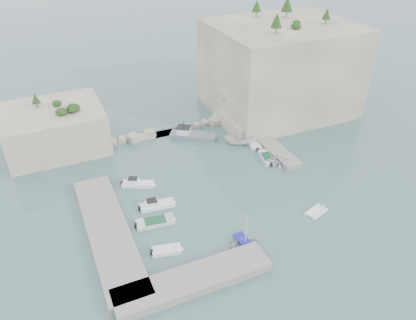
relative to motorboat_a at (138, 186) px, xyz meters
name	(u,v)px	position (x,y,z in m)	size (l,w,h in m)	color
ground	(225,198)	(10.62, -8.03, 0.00)	(400.00, 400.00, 0.00)	slate
cliff_east	(280,68)	(33.62, 14.97, 8.50)	(26.00, 22.00, 17.00)	beige
cliff_terrace	(245,121)	(23.62, 9.97, 1.25)	(8.00, 10.00, 2.50)	beige
outcrop_west	(56,128)	(-9.38, 16.97, 3.50)	(16.00, 14.00, 7.00)	beige
quay_west	(108,232)	(-6.38, -9.03, 0.55)	(5.00, 24.00, 1.10)	#9E9689
quay_south	(193,280)	(0.62, -20.53, 0.55)	(18.00, 4.00, 1.10)	#9E9689
ledge_east	(269,144)	(24.12, 1.97, 0.40)	(3.00, 16.00, 0.80)	#9E9689
breakwater	(168,129)	(9.62, 13.97, 0.70)	(28.00, 3.00, 1.40)	beige
motorboat_a	(138,186)	(0.00, 0.00, 0.00)	(5.17, 1.54, 1.40)	white
motorboat_c	(155,223)	(-0.23, -9.23, 0.00)	(5.48, 1.99, 0.70)	silver
motorboat_e	(167,252)	(-0.55, -14.77, 0.00)	(3.85, 1.58, 0.70)	white
motorboat_b	(157,207)	(1.09, -5.98, 0.00)	(5.24, 1.72, 1.40)	white
rowboat	(245,245)	(8.77, -17.59, 0.00)	(2.95, 4.13, 0.86)	white
inflatable_dinghy	(316,213)	(20.63, -16.10, 0.00)	(3.49, 1.69, 0.44)	white
tender_east_a	(277,164)	(22.37, -3.38, 0.00)	(3.25, 3.76, 1.98)	silver
tender_east_b	(266,159)	(21.53, -1.42, 0.00)	(4.88, 1.66, 0.70)	silver
tender_east_c	(253,144)	(21.97, 3.92, 0.00)	(5.56, 1.80, 0.70)	silver
tender_east_d	(239,145)	(19.57, 4.69, 0.00)	(1.93, 5.12, 1.98)	white
work_boat	(193,138)	(13.10, 10.27, 0.00)	(8.97, 2.65, 2.20)	slate
rowboat_mast	(246,230)	(8.77, -17.59, 2.53)	(0.10, 0.10, 4.20)	white
vegetation	(256,20)	(28.45, 16.37, 17.93)	(53.48, 13.88, 13.40)	#1E4219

